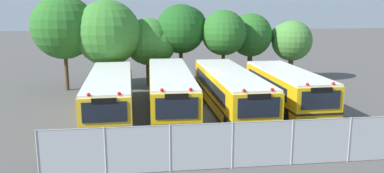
# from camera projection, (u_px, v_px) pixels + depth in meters

# --- Properties ---
(ground_plane) EXTENTS (160.00, 160.00, 0.00)m
(ground_plane) POSITION_uv_depth(u_px,v_px,m) (200.00, 112.00, 24.03)
(ground_plane) COLOR #514F4C
(school_bus_0) EXTENTS (2.74, 11.03, 2.57)m
(school_bus_0) POSITION_uv_depth(u_px,v_px,m) (110.00, 93.00, 22.93)
(school_bus_0) COLOR yellow
(school_bus_0) RESTS_ON ground_plane
(school_bus_1) EXTENTS (2.72, 11.48, 2.70)m
(school_bus_1) POSITION_uv_depth(u_px,v_px,m) (170.00, 90.00, 23.50)
(school_bus_1) COLOR yellow
(school_bus_1) RESTS_ON ground_plane
(school_bus_2) EXTENTS (2.65, 11.49, 2.61)m
(school_bus_2) POSITION_uv_depth(u_px,v_px,m) (230.00, 90.00, 23.84)
(school_bus_2) COLOR yellow
(school_bus_2) RESTS_ON ground_plane
(school_bus_3) EXTENTS (2.71, 9.24, 2.58)m
(school_bus_3) POSITION_uv_depth(u_px,v_px,m) (287.00, 88.00, 24.30)
(school_bus_3) COLOR yellow
(school_bus_3) RESTS_ON ground_plane
(tree_0) EXTENTS (4.76, 4.76, 7.16)m
(tree_0) POSITION_uv_depth(u_px,v_px,m) (65.00, 27.00, 29.24)
(tree_0) COLOR #4C3823
(tree_0) RESTS_ON ground_plane
(tree_1) EXTENTS (4.91, 4.91, 6.79)m
(tree_1) POSITION_uv_depth(u_px,v_px,m) (105.00, 32.00, 29.44)
(tree_1) COLOR #4C3823
(tree_1) RESTS_ON ground_plane
(tree_2) EXTENTS (3.99, 3.72, 5.41)m
(tree_2) POSITION_uv_depth(u_px,v_px,m) (151.00, 43.00, 31.13)
(tree_2) COLOR #4C3823
(tree_2) RESTS_ON ground_plane
(tree_3) EXTENTS (4.06, 3.91, 6.48)m
(tree_3) POSITION_uv_depth(u_px,v_px,m) (183.00, 28.00, 31.47)
(tree_3) COLOR #4C3823
(tree_3) RESTS_ON ground_plane
(tree_4) EXTENTS (3.57, 3.57, 6.03)m
(tree_4) POSITION_uv_depth(u_px,v_px,m) (224.00, 33.00, 31.04)
(tree_4) COLOR #4C3823
(tree_4) RESTS_ON ground_plane
(tree_5) EXTENTS (3.69, 3.63, 5.72)m
(tree_5) POSITION_uv_depth(u_px,v_px,m) (249.00, 35.00, 33.12)
(tree_5) COLOR #4C3823
(tree_5) RESTS_ON ground_plane
(tree_6) EXTENTS (3.44, 3.41, 5.13)m
(tree_6) POSITION_uv_depth(u_px,v_px,m) (290.00, 40.00, 33.37)
(tree_6) COLOR #4C3823
(tree_6) RESTS_ON ground_plane
(chainlink_fence) EXTENTS (14.87, 0.07, 1.92)m
(chainlink_fence) POSITION_uv_depth(u_px,v_px,m) (232.00, 145.00, 15.57)
(chainlink_fence) COLOR #9EA0A3
(chainlink_fence) RESTS_ON ground_plane
(traffic_cone) EXTENTS (0.51, 0.51, 0.67)m
(traffic_cone) POSITION_uv_depth(u_px,v_px,m) (336.00, 147.00, 17.19)
(traffic_cone) COLOR #EA5914
(traffic_cone) RESTS_ON ground_plane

